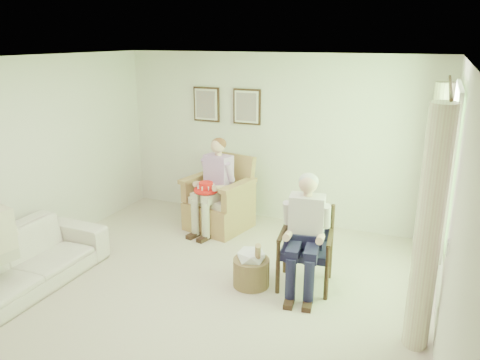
# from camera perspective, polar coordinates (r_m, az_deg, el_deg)

# --- Properties ---
(floor) EXTENTS (5.50, 5.50, 0.00)m
(floor) POSITION_cam_1_polar(r_m,az_deg,el_deg) (5.39, -5.99, -14.51)
(floor) COLOR beige
(floor) RESTS_ON ground
(back_wall) EXTENTS (5.00, 0.04, 2.60)m
(back_wall) POSITION_cam_1_polar(r_m,az_deg,el_deg) (7.28, 4.22, 4.99)
(back_wall) COLOR silver
(back_wall) RESTS_ON ground
(left_wall) EXTENTS (0.04, 5.50, 2.60)m
(left_wall) POSITION_cam_1_polar(r_m,az_deg,el_deg) (6.41, -26.34, 1.60)
(left_wall) COLOR silver
(left_wall) RESTS_ON ground
(right_wall) EXTENTS (0.04, 5.50, 2.60)m
(right_wall) POSITION_cam_1_polar(r_m,az_deg,el_deg) (4.27, 24.38, -5.30)
(right_wall) COLOR silver
(right_wall) RESTS_ON ground
(ceiling) EXTENTS (5.00, 5.50, 0.02)m
(ceiling) POSITION_cam_1_polar(r_m,az_deg,el_deg) (4.60, -7.01, 14.28)
(ceiling) COLOR white
(ceiling) RESTS_ON back_wall
(window) EXTENTS (0.13, 2.50, 1.63)m
(window) POSITION_cam_1_polar(r_m,az_deg,el_deg) (5.33, 24.29, 2.21)
(window) COLOR #2D6B23
(window) RESTS_ON right_wall
(curtain_left) EXTENTS (0.34, 0.34, 2.30)m
(curtain_left) POSITION_cam_1_polar(r_m,az_deg,el_deg) (4.52, 21.98, -5.82)
(curtain_left) COLOR beige
(curtain_left) RESTS_ON ground
(curtain_right) EXTENTS (0.34, 0.34, 2.30)m
(curtain_right) POSITION_cam_1_polar(r_m,az_deg,el_deg) (6.39, 22.58, 0.62)
(curtain_right) COLOR beige
(curtain_right) RESTS_ON ground
(framed_print_left) EXTENTS (0.45, 0.05, 0.55)m
(framed_print_left) POSITION_cam_1_polar(r_m,az_deg,el_deg) (7.60, -4.12, 9.18)
(framed_print_left) COLOR #382114
(framed_print_left) RESTS_ON back_wall
(framed_print_right) EXTENTS (0.45, 0.05, 0.55)m
(framed_print_right) POSITION_cam_1_polar(r_m,az_deg,el_deg) (7.31, 0.83, 8.92)
(framed_print_right) COLOR #382114
(framed_print_right) RESTS_ON back_wall
(wicker_armchair) EXTENTS (0.86, 0.86, 1.10)m
(wicker_armchair) POSITION_cam_1_polar(r_m,az_deg,el_deg) (7.15, -2.46, -3.13)
(wicker_armchair) COLOR #A7824F
(wicker_armchair) RESTS_ON ground
(wood_armchair) EXTENTS (0.60, 0.56, 0.92)m
(wood_armchair) POSITION_cam_1_polar(r_m,az_deg,el_deg) (5.57, 8.22, -7.64)
(wood_armchair) COLOR black
(wood_armchair) RESTS_ON ground
(sofa) EXTENTS (2.23, 0.87, 0.65)m
(sofa) POSITION_cam_1_polar(r_m,az_deg,el_deg) (5.99, -25.71, -9.31)
(sofa) COLOR white
(sofa) RESTS_ON ground
(person_wicker) EXTENTS (0.40, 0.63, 1.38)m
(person_wicker) POSITION_cam_1_polar(r_m,az_deg,el_deg) (6.88, -3.03, 0.12)
(person_wicker) COLOR beige
(person_wicker) RESTS_ON ground
(person_dark) EXTENTS (0.40, 0.62, 1.34)m
(person_dark) POSITION_cam_1_polar(r_m,az_deg,el_deg) (5.32, 7.91, -5.58)
(person_dark) COLOR #191836
(person_dark) RESTS_ON ground
(red_hat) EXTENTS (0.35, 0.35, 0.14)m
(red_hat) POSITION_cam_1_polar(r_m,az_deg,el_deg) (6.76, -4.18, -1.00)
(red_hat) COLOR red
(red_hat) RESTS_ON person_wicker
(hatbox) EXTENTS (0.44, 0.44, 0.63)m
(hatbox) POSITION_cam_1_polar(r_m,az_deg,el_deg) (5.56, 1.40, -10.46)
(hatbox) COLOR tan
(hatbox) RESTS_ON ground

